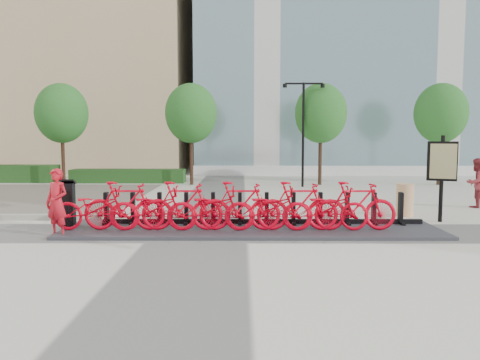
{
  "coord_description": "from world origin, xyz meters",
  "views": [
    {
      "loc": [
        1.06,
        -11.59,
        2.4
      ],
      "look_at": [
        1.0,
        1.5,
        1.2
      ],
      "focal_mm": 35.0,
      "sensor_mm": 36.0,
      "label": 1
    }
  ],
  "objects_px": {
    "pedestrian": "(476,183)",
    "construction_barrel": "(405,200)",
    "kiosk": "(68,203)",
    "bike_0": "(96,208)",
    "map_sign": "(442,165)",
    "worker_red": "(57,203)"
  },
  "relations": [
    {
      "from": "map_sign",
      "to": "pedestrian",
      "type": "bearing_deg",
      "value": 72.08
    },
    {
      "from": "worker_red",
      "to": "construction_barrel",
      "type": "xyz_separation_m",
      "value": [
        9.43,
        3.06,
        -0.34
      ]
    },
    {
      "from": "bike_0",
      "to": "pedestrian",
      "type": "xyz_separation_m",
      "value": [
        11.67,
        4.37,
        0.22
      ]
    },
    {
      "from": "worker_red",
      "to": "pedestrian",
      "type": "distance_m",
      "value": 13.36
    },
    {
      "from": "construction_barrel",
      "to": "map_sign",
      "type": "relative_size",
      "value": 0.4
    },
    {
      "from": "kiosk",
      "to": "map_sign",
      "type": "xyz_separation_m",
      "value": [
        10.19,
        1.07,
        0.95
      ]
    },
    {
      "from": "construction_barrel",
      "to": "kiosk",
      "type": "bearing_deg",
      "value": -167.67
    },
    {
      "from": "construction_barrel",
      "to": "map_sign",
      "type": "distance_m",
      "value": 1.65
    },
    {
      "from": "bike_0",
      "to": "worker_red",
      "type": "relative_size",
      "value": 1.27
    },
    {
      "from": "pedestrian",
      "to": "construction_barrel",
      "type": "bearing_deg",
      "value": 6.71
    },
    {
      "from": "kiosk",
      "to": "construction_barrel",
      "type": "bearing_deg",
      "value": 8.8
    },
    {
      "from": "pedestrian",
      "to": "construction_barrel",
      "type": "relative_size",
      "value": 1.72
    },
    {
      "from": "bike_0",
      "to": "worker_red",
      "type": "xyz_separation_m",
      "value": [
        -0.8,
        -0.43,
        0.2
      ]
    },
    {
      "from": "bike_0",
      "to": "kiosk",
      "type": "bearing_deg",
      "value": 58.46
    },
    {
      "from": "pedestrian",
      "to": "worker_red",
      "type": "bearing_deg",
      "value": -2.04
    },
    {
      "from": "kiosk",
      "to": "construction_barrel",
      "type": "relative_size",
      "value": 1.26
    },
    {
      "from": "worker_red",
      "to": "bike_0",
      "type": "bearing_deg",
      "value": 50.36
    },
    {
      "from": "bike_0",
      "to": "worker_red",
      "type": "bearing_deg",
      "value": 118.28
    },
    {
      "from": "bike_0",
      "to": "kiosk",
      "type": "relative_size",
      "value": 1.69
    },
    {
      "from": "bike_0",
      "to": "construction_barrel",
      "type": "bearing_deg",
      "value": -73.05
    },
    {
      "from": "map_sign",
      "to": "construction_barrel",
      "type": "bearing_deg",
      "value": 146.36
    },
    {
      "from": "worker_red",
      "to": "map_sign",
      "type": "relative_size",
      "value": 0.68
    }
  ]
}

